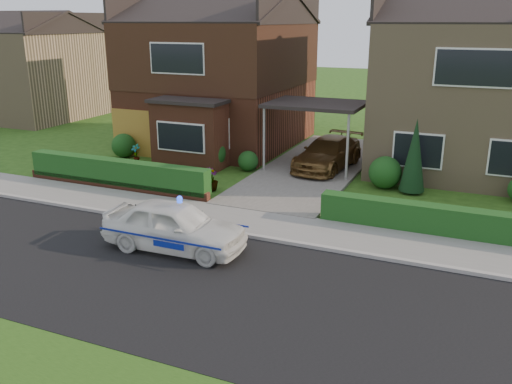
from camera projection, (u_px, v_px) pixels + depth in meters
The scene contains 23 objects.
ground at pixel (177, 279), 13.01m from camera, with size 120.00×120.00×0.00m, color #244813.
road at pixel (177, 279), 13.01m from camera, with size 60.00×6.00×0.02m, color black.
kerb at pixel (232, 233), 15.66m from camera, with size 60.00×0.16×0.12m, color #9E9993.
sidewalk at pixel (247, 221), 16.59m from camera, with size 60.00×2.00×0.10m, color slate.
driveway at pixel (314, 167), 22.62m from camera, with size 3.80×12.00×0.12m, color #666059.
house_left at pixel (220, 66), 26.19m from camera, with size 7.50×9.53×7.25m.
house_right at pixel (476, 79), 21.96m from camera, with size 7.50×8.06×7.25m.
carport_link at pixel (316, 105), 21.79m from camera, with size 3.80×3.00×2.77m.
garage_door at pixel (134, 133), 24.51m from camera, with size 2.20×0.10×2.10m, color olive.
dwarf_wall at pixel (115, 185), 19.78m from camera, with size 7.70×0.25×0.36m, color brown.
hedge_left at pixel (118, 189), 19.96m from camera, with size 7.50×0.55×0.90m, color #123A16.
hedge_right at pixel (449, 237), 15.51m from camera, with size 7.50×0.55×0.80m, color #123A16.
shrub_left_far at pixel (124, 146), 24.36m from camera, with size 1.08×1.08×1.08m, color #123A16.
shrub_left_mid at pixel (210, 153), 22.46m from camera, with size 1.32×1.32×1.32m, color #123A16.
shrub_left_near at pixel (248, 161), 22.19m from camera, with size 0.84×0.84×0.84m, color #123A16.
shrub_right_near at pixel (385, 172), 19.85m from camera, with size 1.20×1.20×1.20m, color #123A16.
conifer_a at pixel (414, 158), 19.09m from camera, with size 0.90×0.90×2.60m, color black.
neighbour_left at pixel (32, 76), 33.75m from camera, with size 6.50×7.00×5.20m, color #9F8561.
police_car at pixel (174, 226), 14.49m from camera, with size 3.62×3.98×1.51m.
driveway_car at pixel (328, 153), 22.10m from camera, with size 1.74×4.28×1.24m, color brown.
potted_plant_a at pixel (136, 154), 23.43m from camera, with size 0.43×0.29×0.82m, color gray.
potted_plant_b at pixel (178, 178), 20.01m from camera, with size 0.31×0.39×0.70m, color gray.
potted_plant_c at pixel (212, 180), 19.58m from camera, with size 0.47×0.47×0.84m, color gray.
Camera 1 is at (6.40, -10.05, 5.96)m, focal length 38.00 mm.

